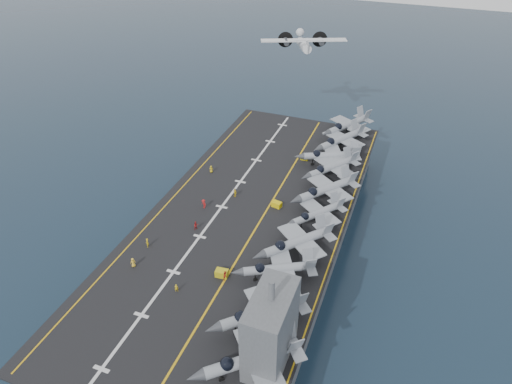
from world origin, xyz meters
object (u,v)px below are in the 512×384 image
(transport_plane, at_px, (303,45))
(island_superstructure, at_px, (271,322))
(fighter_jet_0, at_px, (252,358))
(tow_cart_a, at_px, (222,273))

(transport_plane, bearing_deg, island_superstructure, -76.51)
(fighter_jet_0, distance_m, tow_cart_a, 18.80)
(island_superstructure, bearing_deg, fighter_jet_0, -119.25)
(tow_cart_a, height_order, transport_plane, transport_plane)
(island_superstructure, distance_m, tow_cart_a, 18.95)
(island_superstructure, bearing_deg, tow_cart_a, 136.69)
(transport_plane, bearing_deg, fighter_jet_0, -77.88)
(transport_plane, bearing_deg, tow_cart_a, -84.13)
(tow_cart_a, relative_size, transport_plane, 0.08)
(tow_cart_a, bearing_deg, fighter_jet_0, -52.70)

